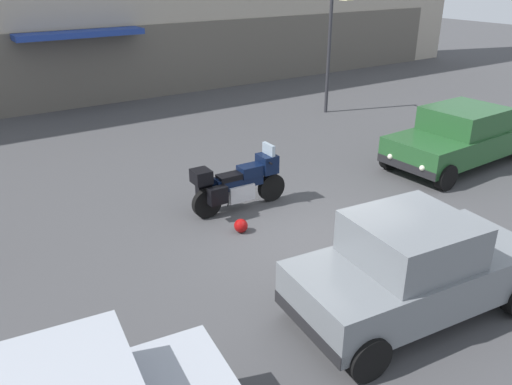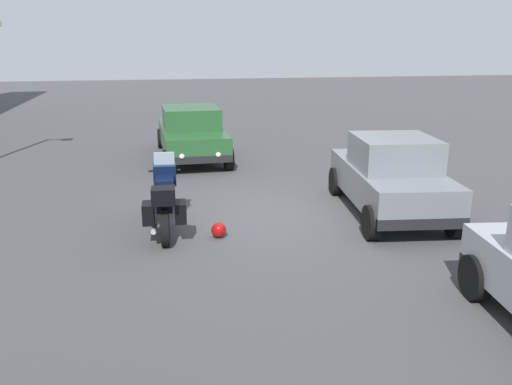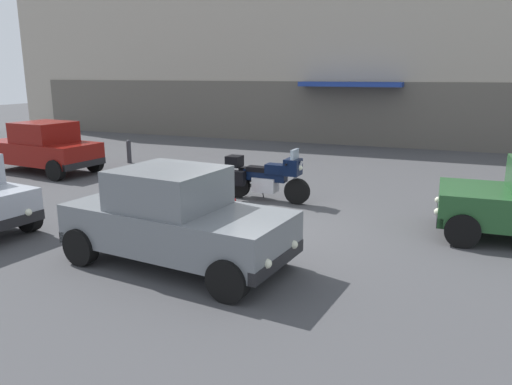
# 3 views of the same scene
# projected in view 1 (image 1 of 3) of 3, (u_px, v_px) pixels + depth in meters

# --- Properties ---
(ground_plane) EXTENTS (80.00, 80.00, 0.00)m
(ground_plane) POSITION_uv_depth(u_px,v_px,m) (325.00, 246.00, 9.79)
(ground_plane) COLOR #424244
(motorcycle) EXTENTS (2.26, 0.77, 1.36)m
(motorcycle) POSITION_uv_depth(u_px,v_px,m) (238.00, 183.00, 11.06)
(motorcycle) COLOR black
(motorcycle) RESTS_ON ground
(helmet) EXTENTS (0.28, 0.28, 0.28)m
(helmet) POSITION_uv_depth(u_px,v_px,m) (241.00, 226.00, 10.27)
(helmet) COLOR #990C0C
(helmet) RESTS_ON ground
(car_hatchback_near) EXTENTS (4.00, 2.15, 1.64)m
(car_hatchback_near) POSITION_uv_depth(u_px,v_px,m) (413.00, 268.00, 7.60)
(car_hatchback_near) COLOR slate
(car_hatchback_near) RESTS_ON ground
(car_sedan_far) EXTENTS (4.62, 2.04, 1.56)m
(car_sedan_far) POSITION_uv_depth(u_px,v_px,m) (463.00, 136.00, 13.53)
(car_sedan_far) COLOR #235128
(car_sedan_far) RESTS_ON ground
(streetlamp_curbside) EXTENTS (0.28, 0.94, 4.08)m
(streetlamp_curbside) POSITION_uv_depth(u_px,v_px,m) (333.00, 41.00, 17.58)
(streetlamp_curbside) COLOR #2D2D33
(streetlamp_curbside) RESTS_ON ground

